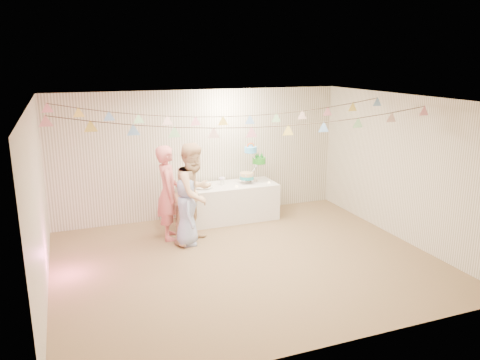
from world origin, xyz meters
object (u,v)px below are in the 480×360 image
object	(u,v)px
person_adult_a	(168,193)
person_child	(187,212)
table	(228,202)
cake_stand	(253,163)
person_adult_b	(194,193)

from	to	relation	value
person_adult_a	person_child	distance (m)	0.54
table	cake_stand	distance (m)	0.94
person_adult_b	person_child	world-z (taller)	person_adult_b
person_adult_b	person_child	distance (m)	0.35
person_adult_b	person_child	bearing A→B (deg)	169.83
table	person_adult_a	world-z (taller)	person_adult_a
table	person_child	bearing A→B (deg)	-138.65
person_adult_b	table	bearing A→B (deg)	6.28
cake_stand	person_adult_a	xyz separation A→B (m)	(-1.89, -0.61, -0.27)
cake_stand	person_child	world-z (taller)	cake_stand
person_adult_a	person_adult_b	bearing A→B (deg)	-120.18
cake_stand	person_adult_a	distance (m)	2.01
table	person_child	size ratio (longest dim) A/B	1.61
table	person_adult_a	distance (m)	1.54
cake_stand	person_adult_a	bearing A→B (deg)	-162.01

